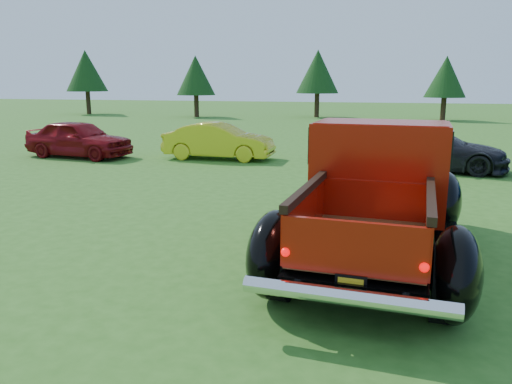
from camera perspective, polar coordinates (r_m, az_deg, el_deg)
name	(u,v)px	position (r m, az deg, el deg)	size (l,w,h in m)	color
ground	(246,249)	(8.17, -1.18, -6.51)	(120.00, 120.00, 0.00)	#30621C
tree_far_west	(86,71)	(44.52, -18.84, 12.96)	(3.33, 3.33, 5.20)	#332114
tree_west	(196,76)	(39.07, -6.91, 13.08)	(2.94, 2.94, 4.60)	#332114
tree_mid_left	(318,72)	(38.78, 7.06, 13.48)	(3.20, 3.20, 5.00)	#332114
tree_mid_right	(446,77)	(37.64, 20.87, 12.19)	(2.82, 2.82, 4.40)	#332114
pickup_truck	(378,191)	(8.06, 13.78, 0.10)	(2.95, 5.71, 2.07)	black
show_car_red	(79,139)	(19.03, -19.59, 5.77)	(1.58, 3.92, 1.34)	maroon
show_car_yellow	(219,141)	(17.55, -4.27, 5.82)	(1.33, 3.82, 1.26)	gold
show_car_grey	(431,148)	(16.31, 19.34, 4.72)	(1.82, 4.47, 1.30)	black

